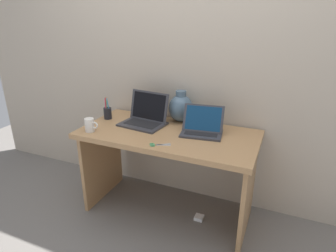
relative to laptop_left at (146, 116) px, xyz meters
name	(u,v)px	position (x,y,z in m)	size (l,w,h in m)	color
ground_plane	(168,211)	(0.24, -0.10, -0.79)	(6.00, 6.00, 0.00)	slate
back_wall	(186,63)	(0.24, 0.27, 0.41)	(4.40, 0.04, 2.40)	#BCAD99
desk	(168,151)	(0.24, -0.10, -0.23)	(1.35, 0.66, 0.73)	#AD7F51
laptop_left	(146,116)	(0.00, 0.00, 0.00)	(0.38, 0.30, 0.25)	#333338
laptop_right	(202,126)	(0.49, -0.02, -0.01)	(0.33, 0.25, 0.20)	#333338
green_vase	(181,108)	(0.24, 0.17, 0.05)	(0.20, 0.20, 0.26)	slate
coffee_mug	(90,125)	(-0.31, -0.32, -0.01)	(0.11, 0.07, 0.10)	white
pen_cup	(108,113)	(-0.35, -0.03, -0.01)	(0.07, 0.07, 0.18)	black
scissors	(156,145)	(0.26, -0.35, -0.06)	(0.14, 0.10, 0.01)	#B7B7BC
power_brick	(199,218)	(0.52, -0.10, -0.78)	(0.07, 0.07, 0.03)	white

